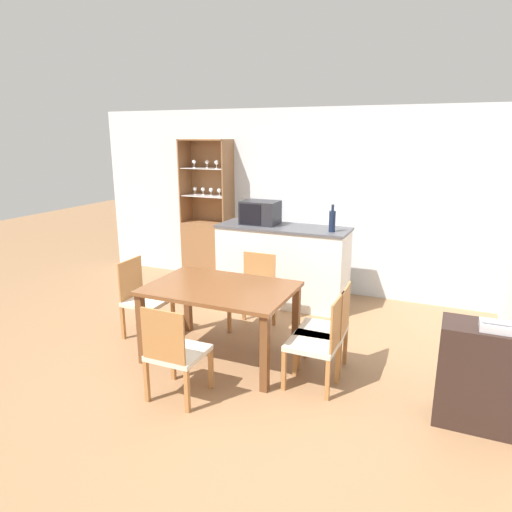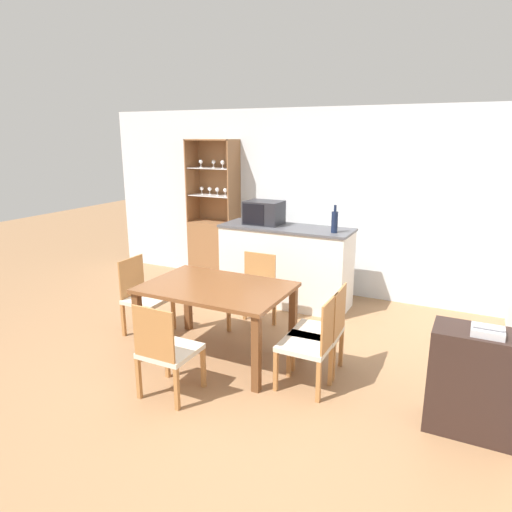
% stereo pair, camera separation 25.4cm
% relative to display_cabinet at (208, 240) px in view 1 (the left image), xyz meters
% --- Properties ---
extents(ground_plane, '(18.00, 18.00, 0.00)m').
position_rel_display_cabinet_xyz_m(ground_plane, '(1.50, -2.42, -0.62)').
color(ground_plane, '#936B47').
extents(wall_back, '(6.80, 0.06, 2.55)m').
position_rel_display_cabinet_xyz_m(wall_back, '(1.50, 0.21, 0.65)').
color(wall_back, silver).
rests_on(wall_back, ground_plane).
extents(kitchen_counter, '(1.72, 0.61, 1.04)m').
position_rel_display_cabinet_xyz_m(kitchen_counter, '(1.40, -0.51, -0.10)').
color(kitchen_counter, silver).
rests_on(kitchen_counter, ground_plane).
extents(display_cabinet, '(0.74, 0.38, 2.13)m').
position_rel_display_cabinet_xyz_m(display_cabinet, '(0.00, 0.00, 0.00)').
color(display_cabinet, brown).
rests_on(display_cabinet, ground_plane).
extents(dining_table, '(1.42, 0.96, 0.75)m').
position_rel_display_cabinet_xyz_m(dining_table, '(1.39, -2.23, 0.03)').
color(dining_table, brown).
rests_on(dining_table, ground_plane).
extents(dining_chair_head_far, '(0.43, 0.43, 0.86)m').
position_rel_display_cabinet_xyz_m(dining_chair_head_far, '(1.39, -1.41, -0.20)').
color(dining_chair_head_far, beige).
rests_on(dining_chair_head_far, ground_plane).
extents(dining_chair_head_near, '(0.43, 0.43, 0.86)m').
position_rel_display_cabinet_xyz_m(dining_chair_head_near, '(1.39, -3.05, -0.20)').
color(dining_chair_head_near, beige).
rests_on(dining_chair_head_near, ground_plane).
extents(dining_chair_side_right_far, '(0.45, 0.45, 0.86)m').
position_rel_display_cabinet_xyz_m(dining_chair_side_right_far, '(2.43, -2.08, -0.20)').
color(dining_chair_side_right_far, beige).
rests_on(dining_chair_side_right_far, ground_plane).
extents(dining_chair_side_left_far, '(0.44, 0.44, 0.86)m').
position_rel_display_cabinet_xyz_m(dining_chair_side_left_far, '(0.34, -2.08, -0.20)').
color(dining_chair_side_left_far, beige).
rests_on(dining_chair_side_left_far, ground_plane).
extents(dining_chair_side_right_near, '(0.44, 0.44, 0.86)m').
position_rel_display_cabinet_xyz_m(dining_chair_side_right_near, '(2.43, -2.37, -0.20)').
color(dining_chair_side_right_near, beige).
rests_on(dining_chair_side_right_near, ground_plane).
extents(microwave, '(0.48, 0.37, 0.31)m').
position_rel_display_cabinet_xyz_m(microwave, '(1.07, -0.47, 0.57)').
color(microwave, '#232328').
rests_on(microwave, kitchen_counter).
extents(wine_bottle, '(0.08, 0.08, 0.34)m').
position_rel_display_cabinet_xyz_m(wine_bottle, '(2.07, -0.60, 0.56)').
color(wine_bottle, '#141E38').
rests_on(wine_bottle, kitchen_counter).
extents(side_cabinet, '(0.64, 0.37, 0.82)m').
position_rel_display_cabinet_xyz_m(side_cabinet, '(3.73, -2.42, -0.21)').
color(side_cabinet, black).
rests_on(side_cabinet, ground_plane).
extents(telephone, '(0.22, 0.18, 0.09)m').
position_rel_display_cabinet_xyz_m(telephone, '(3.77, -2.48, 0.23)').
color(telephone, '#B7B7BC').
rests_on(telephone, side_cabinet).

